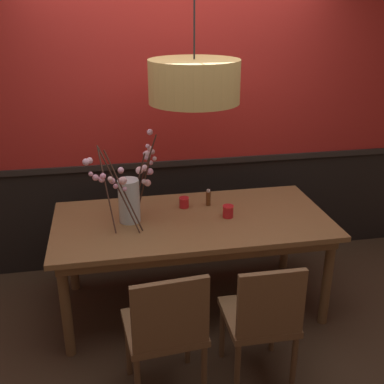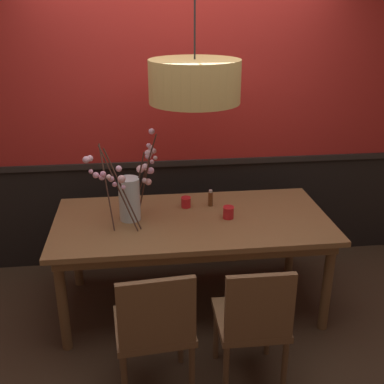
# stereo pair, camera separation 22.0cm
# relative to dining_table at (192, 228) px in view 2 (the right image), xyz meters

# --- Properties ---
(ground_plane) EXTENTS (24.00, 24.00, 0.00)m
(ground_plane) POSITION_rel_dining_table_xyz_m (0.00, 0.00, -0.68)
(ground_plane) COLOR #422D1E
(back_wall) EXTENTS (4.93, 0.14, 2.69)m
(back_wall) POSITION_rel_dining_table_xyz_m (0.00, 0.81, 0.66)
(back_wall) COLOR black
(back_wall) RESTS_ON ground
(dining_table) EXTENTS (2.03, 0.99, 0.76)m
(dining_table) POSITION_rel_dining_table_xyz_m (0.00, 0.00, 0.00)
(dining_table) COLOR olive
(dining_table) RESTS_ON ground
(chair_far_side_right) EXTENTS (0.46, 0.46, 0.92)m
(chair_far_side_right) POSITION_rel_dining_table_xyz_m (0.30, 0.90, -0.17)
(chair_far_side_right) COLOR brown
(chair_far_side_right) RESTS_ON ground
(chair_near_side_left) EXTENTS (0.48, 0.47, 0.90)m
(chair_near_side_left) POSITION_rel_dining_table_xyz_m (-0.32, -0.91, -0.16)
(chair_near_side_left) COLOR brown
(chair_near_side_left) RESTS_ON ground
(chair_far_side_left) EXTENTS (0.42, 0.42, 0.89)m
(chair_far_side_left) POSITION_rel_dining_table_xyz_m (-0.30, 0.93, -0.18)
(chair_far_side_left) COLOR brown
(chair_far_side_left) RESTS_ON ground
(chair_near_side_right) EXTENTS (0.42, 0.44, 0.88)m
(chair_near_side_right) POSITION_rel_dining_table_xyz_m (0.26, -0.89, -0.18)
(chair_near_side_right) COLOR brown
(chair_near_side_right) RESTS_ON ground
(vase_with_blossoms) EXTENTS (0.52, 0.42, 0.64)m
(vase_with_blossoms) POSITION_rel_dining_table_xyz_m (-0.45, 0.05, 0.28)
(vase_with_blossoms) COLOR silver
(vase_with_blossoms) RESTS_ON dining_table
(candle_holder_nearer_center) EXTENTS (0.08, 0.08, 0.09)m
(candle_holder_nearer_center) POSITION_rel_dining_table_xyz_m (0.27, -0.02, 0.12)
(candle_holder_nearer_center) COLOR red
(candle_holder_nearer_center) RESTS_ON dining_table
(candle_holder_nearer_edge) EXTENTS (0.08, 0.08, 0.08)m
(candle_holder_nearer_edge) POSITION_rel_dining_table_xyz_m (-0.02, 0.21, 0.12)
(candle_holder_nearer_edge) COLOR red
(candle_holder_nearer_edge) RESTS_ON dining_table
(condiment_bottle) EXTENTS (0.04, 0.04, 0.13)m
(condiment_bottle) POSITION_rel_dining_table_xyz_m (0.17, 0.22, 0.14)
(condiment_bottle) COLOR brown
(condiment_bottle) RESTS_ON dining_table
(pendant_lamp) EXTENTS (0.62, 0.62, 1.08)m
(pendant_lamp) POSITION_rel_dining_table_xyz_m (0.02, 0.04, 1.07)
(pendant_lamp) COLOR tan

